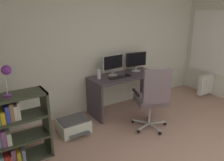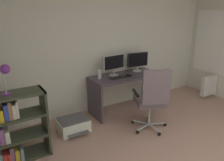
# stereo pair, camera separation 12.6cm
# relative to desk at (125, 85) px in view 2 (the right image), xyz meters

# --- Properties ---
(wall_back) EXTENTS (5.00, 0.10, 2.55)m
(wall_back) POSITION_rel_desk_xyz_m (-0.23, 0.41, 0.73)
(wall_back) COLOR silver
(wall_back) RESTS_ON ground
(window_pane) EXTENTS (0.01, 1.26, 1.33)m
(window_pane) POSITION_rel_desk_xyz_m (2.27, -0.45, 0.69)
(window_pane) COLOR white
(window_frame) EXTENTS (0.02, 1.34, 1.41)m
(window_frame) POSITION_rel_desk_xyz_m (2.26, -0.45, 0.69)
(window_frame) COLOR white
(desk) EXTENTS (1.40, 0.60, 0.74)m
(desk) POSITION_rel_desk_xyz_m (0.00, 0.00, 0.00)
(desk) COLOR #473C47
(desk) RESTS_ON ground
(monitor_main) EXTENTS (0.48, 0.18, 0.40)m
(monitor_main) POSITION_rel_desk_xyz_m (-0.20, 0.11, 0.44)
(monitor_main) COLOR #B2B5B7
(monitor_main) RESTS_ON desk
(monitor_secondary) EXTENTS (0.46, 0.18, 0.39)m
(monitor_secondary) POSITION_rel_desk_xyz_m (0.37, 0.11, 0.43)
(monitor_secondary) COLOR #B2B5B7
(monitor_secondary) RESTS_ON desk
(keyboard) EXTENTS (0.35, 0.14, 0.02)m
(keyboard) POSITION_rel_desk_xyz_m (-0.23, -0.08, 0.21)
(keyboard) COLOR black
(keyboard) RESTS_ON desk
(computer_mouse) EXTENTS (0.08, 0.11, 0.03)m
(computer_mouse) POSITION_rel_desk_xyz_m (0.02, -0.09, 0.22)
(computer_mouse) COLOR black
(computer_mouse) RESTS_ON desk
(desktop_speaker) EXTENTS (0.07, 0.07, 0.17)m
(desktop_speaker) POSITION_rel_desk_xyz_m (-0.54, 0.06, 0.29)
(desktop_speaker) COLOR silver
(desktop_speaker) RESTS_ON desk
(office_chair) EXTENTS (0.64, 0.66, 1.11)m
(office_chair) POSITION_rel_desk_xyz_m (-0.09, -0.90, 0.08)
(office_chair) COLOR #B7BABC
(office_chair) RESTS_ON ground
(bookshelf) EXTENTS (0.78, 0.35, 0.96)m
(bookshelf) POSITION_rel_desk_xyz_m (-2.19, -0.51, -0.07)
(bookshelf) COLOR #343B2B
(bookshelf) RESTS_ON ground
(desk_lamp) EXTENTS (0.14, 0.12, 0.39)m
(desk_lamp) POSITION_rel_desk_xyz_m (-2.15, -0.51, 0.71)
(desk_lamp) COLOR #732D92
(desk_lamp) RESTS_ON bookshelf
(printer) EXTENTS (0.49, 0.48, 0.24)m
(printer) POSITION_rel_desk_xyz_m (-1.21, -0.23, -0.42)
(printer) COLOR silver
(printer) RESTS_ON ground
(radiator) EXTENTS (0.72, 0.10, 0.46)m
(radiator) POSITION_rel_desk_xyz_m (2.17, -0.45, -0.25)
(radiator) COLOR white
(radiator) RESTS_ON ground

